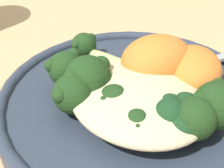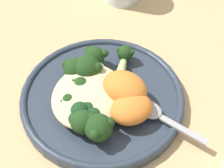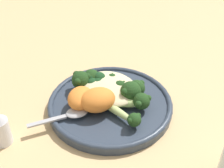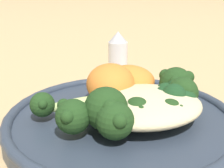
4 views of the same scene
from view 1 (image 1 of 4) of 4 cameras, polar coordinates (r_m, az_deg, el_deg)
ground_plane at (r=0.37m, az=-0.33°, el=-4.49°), size 4.00×4.00×0.00m
plate at (r=0.36m, az=3.21°, el=-3.03°), size 0.26×0.26×0.02m
quinoa_mound at (r=0.33m, az=4.21°, el=-2.31°), size 0.13×0.11×0.03m
broccoli_stalk_0 at (r=0.39m, az=-1.07°, el=4.10°), size 0.12×0.03×0.03m
broccoli_stalk_1 at (r=0.36m, az=-4.21°, el=1.89°), size 0.09×0.08×0.03m
broccoli_stalk_2 at (r=0.34m, az=-2.92°, el=0.73°), size 0.06×0.10×0.04m
broccoli_stalk_3 at (r=0.33m, az=-4.11°, el=-1.27°), size 0.05×0.11×0.04m
broccoli_stalk_4 at (r=0.34m, az=2.44°, el=-1.31°), size 0.03×0.10×0.03m
broccoli_stalk_5 at (r=0.32m, az=4.44°, el=-3.95°), size 0.06×0.09×0.03m
broccoli_stalk_6 at (r=0.31m, az=11.42°, el=-4.42°), size 0.10×0.06×0.04m
broccoli_stalk_7 at (r=0.32m, az=14.67°, el=-2.76°), size 0.11×0.04×0.04m
sweet_potato_chunk_0 at (r=0.36m, az=12.43°, el=2.34°), size 0.08×0.08×0.04m
sweet_potato_chunk_1 at (r=0.36m, az=6.79°, el=3.75°), size 0.08×0.09×0.05m
kale_tuft at (r=0.31m, az=10.44°, el=-4.53°), size 0.05×0.05×0.03m
spoon at (r=0.40m, az=13.21°, el=3.22°), size 0.06×0.12×0.01m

